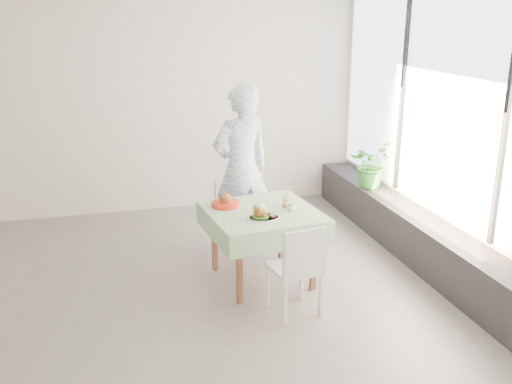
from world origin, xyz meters
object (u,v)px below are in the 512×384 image
object	(u,v)px
main_dish	(262,214)
potted_plant	(371,164)
diner	(241,169)
chair_far	(239,231)
chair_near	(295,286)
cafe_table	(262,237)
juice_cup_orange	(286,201)

from	to	relation	value
main_dish	potted_plant	xyz separation A→B (m)	(1.80, 1.40, 0.00)
diner	main_dish	bearing A→B (deg)	72.89
chair_far	main_dish	bearing A→B (deg)	-89.64
chair_near	cafe_table	bearing A→B (deg)	97.77
diner	juice_cup_orange	xyz separation A→B (m)	(0.26, -0.80, -0.14)
juice_cup_orange	chair_near	bearing A→B (deg)	-101.80
main_dish	potted_plant	size ratio (longest dim) A/B	0.49
chair_far	potted_plant	bearing A→B (deg)	14.57
cafe_table	diner	bearing A→B (deg)	90.30
chair_far	diner	distance (m)	0.70
main_dish	juice_cup_orange	distance (m)	0.42
chair_far	juice_cup_orange	xyz separation A→B (m)	(0.33, -0.66, 0.54)
juice_cup_orange	cafe_table	bearing A→B (deg)	-170.03
cafe_table	potted_plant	size ratio (longest dim) A/B	1.95
juice_cup_orange	diner	bearing A→B (deg)	108.23
cafe_table	juice_cup_orange	distance (m)	0.43
cafe_table	main_dish	world-z (taller)	main_dish
potted_plant	main_dish	bearing A→B (deg)	-142.06
chair_far	chair_near	xyz separation A→B (m)	(0.17, -1.43, 0.01)
chair_far	diner	xyz separation A→B (m)	(0.06, 0.14, 0.68)
chair_near	juice_cup_orange	xyz separation A→B (m)	(0.16, 0.77, 0.53)
juice_cup_orange	potted_plant	xyz separation A→B (m)	(1.47, 1.13, -0.00)
main_dish	cafe_table	bearing A→B (deg)	74.05
chair_far	juice_cup_orange	size ratio (longest dim) A/B	3.44
cafe_table	potted_plant	world-z (taller)	potted_plant
potted_plant	cafe_table	bearing A→B (deg)	-145.79
chair_near	juice_cup_orange	bearing A→B (deg)	78.20
main_dish	potted_plant	world-z (taller)	potted_plant
juice_cup_orange	potted_plant	world-z (taller)	potted_plant
cafe_table	main_dish	xyz separation A→B (m)	(-0.06, -0.22, 0.33)
cafe_table	diner	size ratio (longest dim) A/B	0.61
chair_far	potted_plant	size ratio (longest dim) A/B	1.42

